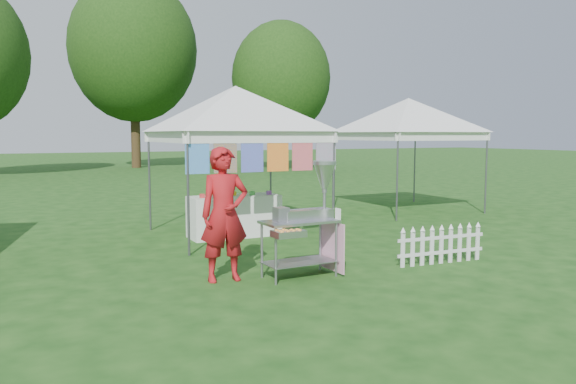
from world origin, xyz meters
TOP-DOWN VIEW (x-y plane):
  - ground at (0.00, 0.00)m, footprint 120.00×120.00m
  - canopy_main at (0.00, 3.49)m, footprint 4.24×4.24m
  - canopy_right at (5.50, 5.00)m, footprint 4.24×4.24m
  - tree_mid at (3.00, 28.00)m, footprint 7.60×7.60m
  - tree_right at (10.00, 22.00)m, footprint 5.60×5.60m
  - donut_cart at (-0.25, -0.04)m, footprint 1.19×0.85m
  - vendor at (-1.44, 0.27)m, footprint 0.71×0.49m
  - picket_fence at (1.98, -0.29)m, footprint 1.62×0.15m
  - display_table at (-0.08, 3.42)m, footprint 1.80×0.70m

SIDE VIEW (x-z plane):
  - ground at x=0.00m, z-range 0.00..0.00m
  - picket_fence at x=1.98m, z-range 0.01..0.57m
  - display_table at x=-0.08m, z-range 0.00..0.82m
  - vendor at x=-1.44m, z-range 0.00..1.87m
  - donut_cart at x=-0.25m, z-range 0.15..1.81m
  - canopy_main at x=0.00m, z-range 1.26..4.71m
  - canopy_right at x=5.50m, z-range 1.27..4.72m
  - tree_right at x=10.00m, z-range 0.97..9.39m
  - tree_mid at x=3.00m, z-range 1.38..12.90m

